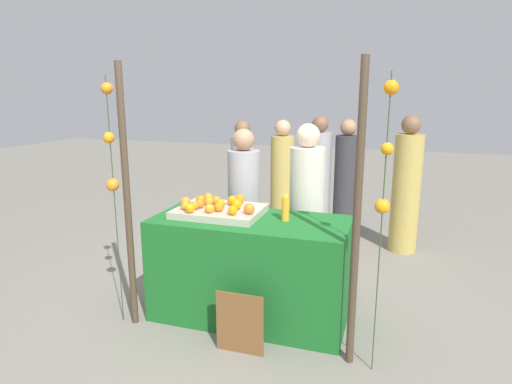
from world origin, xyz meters
TOP-DOWN VIEW (x-y plane):
  - ground_plane at (0.00, 0.00)m, footprint 24.00×24.00m
  - stall_counter at (0.00, 0.00)m, footprint 1.65×0.76m
  - orange_tray at (-0.30, 0.05)m, footprint 0.73×0.57m
  - orange_0 at (-0.19, 0.25)m, footprint 0.08×0.08m
  - orange_1 at (-0.41, 0.08)m, footprint 0.08×0.08m
  - orange_2 at (-0.55, -0.11)m, footprint 0.07×0.07m
  - orange_3 at (-0.32, -0.13)m, footprint 0.08×0.08m
  - orange_4 at (-0.11, -0.13)m, footprint 0.08×0.08m
  - orange_5 at (0.01, -0.06)m, footprint 0.09×0.09m
  - orange_6 at (-0.51, 0.11)m, footprint 0.08×0.08m
  - orange_7 at (-0.37, 0.14)m, footprint 0.08×0.08m
  - orange_8 at (-0.28, 0.03)m, footprint 0.08×0.08m
  - orange_9 at (-0.14, 0.05)m, footprint 0.09×0.09m
  - orange_10 at (-0.46, -0.01)m, footprint 0.08×0.08m
  - orange_11 at (-0.60, -0.01)m, footprint 0.09×0.09m
  - orange_12 at (-0.48, 0.22)m, footprint 0.08×0.08m
  - orange_13 at (-0.26, -0.06)m, footprint 0.08×0.08m
  - orange_14 at (-0.48, -0.07)m, footprint 0.07×0.07m
  - orange_15 at (-0.23, 0.16)m, footprint 0.09×0.09m
  - orange_16 at (-0.47, -0.18)m, footprint 0.08×0.08m
  - juice_bottle at (0.29, 0.05)m, footprint 0.07×0.07m
  - chalkboard_sign at (0.10, -0.56)m, footprint 0.37×0.03m
  - vendor_left at (-0.29, 0.65)m, footprint 0.32×0.32m
  - vendor_right at (0.34, 0.68)m, footprint 0.33×0.33m
  - crowd_person_0 at (-0.32, 2.27)m, footprint 0.32×0.32m
  - crowd_person_1 at (0.15, 2.46)m, footprint 0.33×0.33m
  - crowd_person_2 at (0.51, 2.49)m, footprint 0.32×0.32m
  - crowd_person_3 at (-0.82, 2.09)m, footprint 0.31×0.31m
  - crowd_person_4 at (1.27, 2.12)m, footprint 0.33×0.33m
  - canopy_post_left at (-0.90, -0.42)m, footprint 0.06×0.06m
  - canopy_post_right at (0.90, -0.42)m, footprint 0.06×0.06m
  - garland_strand_left at (-1.02, -0.43)m, footprint 0.10×0.11m
  - garland_strand_right at (1.07, -0.47)m, footprint 0.10×0.10m

SIDE VIEW (x-z plane):
  - ground_plane at x=0.00m, z-range 0.00..0.00m
  - chalkboard_sign at x=0.10m, z-range -0.01..0.48m
  - stall_counter at x=0.00m, z-range 0.00..0.89m
  - crowd_person_3 at x=-0.82m, z-range -0.05..1.51m
  - crowd_person_0 at x=-0.32m, z-range -0.05..1.52m
  - vendor_left at x=-0.29m, z-range -0.05..1.53m
  - crowd_person_2 at x=0.51m, z-range -0.05..1.53m
  - crowd_person_1 at x=0.15m, z-range -0.06..1.57m
  - vendor_right at x=0.34m, z-range -0.06..1.59m
  - crowd_person_4 at x=1.27m, z-range -0.06..1.61m
  - orange_tray at x=-0.30m, z-range 0.89..0.95m
  - orange_2 at x=-0.55m, z-range 0.95..1.02m
  - orange_14 at x=-0.48m, z-range 0.95..1.02m
  - orange_3 at x=-0.32m, z-range 0.95..1.02m
  - orange_7 at x=-0.37m, z-range 0.95..1.02m
  - orange_4 at x=-0.11m, z-range 0.95..1.02m
  - orange_10 at x=-0.46m, z-range 0.95..1.02m
  - orange_1 at x=-0.41m, z-range 0.95..1.02m
  - orange_6 at x=-0.51m, z-range 0.95..1.02m
  - orange_16 at x=-0.47m, z-range 0.95..1.03m
  - orange_13 at x=-0.26m, z-range 0.95..1.03m
  - orange_12 at x=-0.48m, z-range 0.95..1.03m
  - orange_8 at x=-0.28m, z-range 0.95..1.03m
  - orange_0 at x=-0.19m, z-range 0.95..1.03m
  - orange_15 at x=-0.23m, z-range 0.95..1.03m
  - orange_11 at x=-0.60m, z-range 0.95..1.03m
  - juice_bottle at x=0.29m, z-range 0.88..1.10m
  - orange_9 at x=-0.14m, z-range 0.95..1.04m
  - orange_5 at x=0.01m, z-range 0.95..1.04m
  - canopy_post_left at x=-0.90m, z-range 0.00..2.16m
  - canopy_post_right at x=0.90m, z-range 0.00..2.16m
  - garland_strand_left at x=-1.02m, z-range 0.48..2.53m
  - garland_strand_right at x=1.07m, z-range 0.49..2.54m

